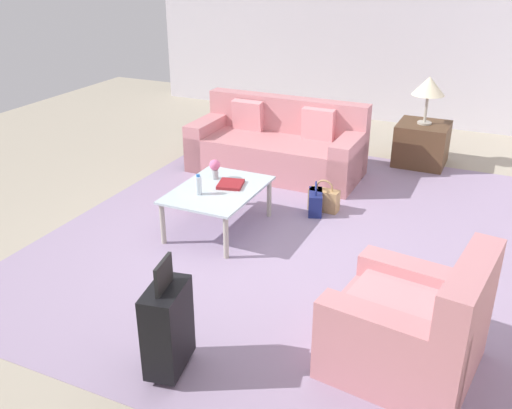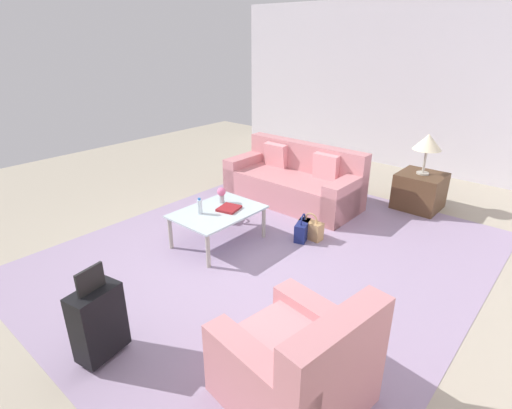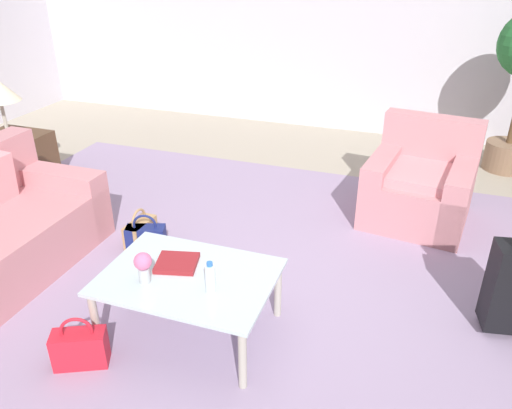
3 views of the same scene
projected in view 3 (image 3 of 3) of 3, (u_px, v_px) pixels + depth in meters
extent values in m
plane|color=#A89E89|center=(272.00, 299.00, 3.64)|extent=(12.00, 12.00, 0.00)
cube|color=silver|center=(371.00, 13.00, 6.35)|extent=(10.24, 0.12, 3.10)
cube|color=#9984A3|center=(208.00, 268.00, 3.98)|extent=(5.20, 4.40, 0.01)
cube|color=#C67F84|center=(58.00, 200.00, 4.41)|extent=(0.93, 0.24, 0.60)
cube|color=#C67F84|center=(417.00, 198.00, 4.62)|extent=(1.01, 1.03, 0.44)
cube|color=#C67F84|center=(428.00, 162.00, 4.80)|extent=(0.91, 0.32, 0.90)
cube|color=#C67F84|center=(458.00, 198.00, 4.44)|extent=(0.32, 0.94, 0.60)
cube|color=#C67F84|center=(381.00, 183.00, 4.72)|extent=(0.32, 0.94, 0.60)
cube|color=pink|center=(420.00, 174.00, 4.46)|extent=(0.73, 0.74, 0.08)
cube|color=silver|center=(188.00, 277.00, 3.14)|extent=(1.08, 0.78, 0.02)
cylinder|color=#ADA899|center=(151.00, 263.00, 3.67)|extent=(0.05, 0.05, 0.42)
cylinder|color=#ADA899|center=(278.00, 290.00, 3.38)|extent=(0.05, 0.05, 0.42)
cylinder|color=#ADA899|center=(95.00, 321.00, 3.10)|extent=(0.05, 0.05, 0.42)
cylinder|color=#ADA899|center=(243.00, 359.00, 2.81)|extent=(0.05, 0.05, 0.42)
cylinder|color=silver|center=(210.00, 278.00, 2.95)|extent=(0.06, 0.06, 0.18)
cylinder|color=#2D6BBC|center=(210.00, 264.00, 2.90)|extent=(0.04, 0.04, 0.02)
cube|color=maroon|center=(177.00, 263.00, 3.23)|extent=(0.31, 0.30, 0.03)
cylinder|color=#B2B7BC|center=(144.00, 275.00, 3.05)|extent=(0.07, 0.07, 0.10)
sphere|color=#DB6693|center=(143.00, 261.00, 3.01)|extent=(0.11, 0.11, 0.11)
cube|color=#513823|center=(15.00, 161.00, 5.30)|extent=(0.64, 0.64, 0.54)
cylinder|color=#ADA899|center=(8.00, 135.00, 5.17)|extent=(0.18, 0.18, 0.02)
cylinder|color=#ADA899|center=(4.00, 118.00, 5.09)|extent=(0.04, 0.04, 0.35)
cylinder|color=black|center=(487.00, 325.00, 3.34)|extent=(0.03, 0.05, 0.05)
cube|color=navy|center=(146.00, 240.00, 4.15)|extent=(0.35, 0.24, 0.24)
torus|color=navy|center=(145.00, 225.00, 4.08)|extent=(0.19, 0.08, 0.20)
cube|color=red|center=(80.00, 349.00, 3.01)|extent=(0.35, 0.27, 0.24)
torus|color=red|center=(76.00, 331.00, 2.95)|extent=(0.19, 0.10, 0.20)
cube|color=tan|center=(141.00, 234.00, 4.23)|extent=(0.15, 0.33, 0.24)
torus|color=tan|center=(139.00, 220.00, 4.16)|extent=(0.03, 0.20, 0.20)
cylinder|color=#84664C|center=(506.00, 156.00, 5.72)|extent=(0.48, 0.48, 0.32)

